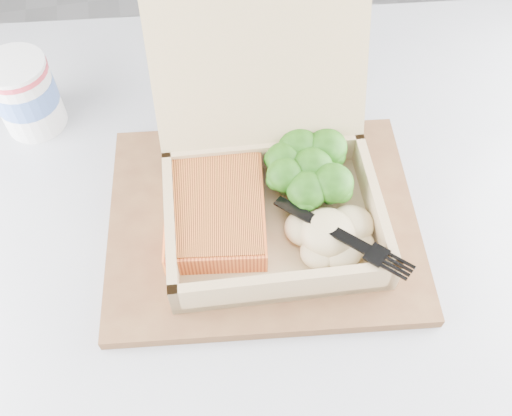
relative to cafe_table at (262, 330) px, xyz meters
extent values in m
plane|color=#9A9AA0|center=(-0.30, 0.26, -0.56)|extent=(4.00, 4.00, 0.00)
cylinder|color=black|center=(0.00, 0.00, -0.20)|extent=(0.09, 0.09, 0.72)
cube|color=#A5A8AE|center=(0.00, 0.00, 0.18)|extent=(0.96, 0.96, 0.03)
cube|color=brown|center=(0.01, 0.05, 0.20)|extent=(0.38, 0.32, 0.01)
cube|color=tan|center=(0.02, 0.03, 0.21)|extent=(0.24, 0.19, 0.01)
cube|color=tan|center=(-0.09, 0.04, 0.23)|extent=(0.02, 0.18, 0.05)
cube|color=tan|center=(0.13, 0.02, 0.23)|extent=(0.02, 0.18, 0.05)
cube|color=tan|center=(0.01, -0.05, 0.23)|extent=(0.23, 0.03, 0.05)
cube|color=tan|center=(0.02, 0.11, 0.23)|extent=(0.23, 0.03, 0.05)
cube|color=tan|center=(0.03, 0.15, 0.33)|extent=(0.23, 0.09, 0.17)
cube|color=orange|center=(-0.04, 0.05, 0.23)|extent=(0.13, 0.15, 0.03)
ellipsoid|color=#CAB083|center=(0.07, 0.00, 0.24)|extent=(0.10, 0.08, 0.03)
cube|color=black|center=(0.02, 0.04, 0.25)|extent=(0.08, 0.10, 0.02)
cube|color=black|center=(0.08, -0.02, 0.25)|extent=(0.05, 0.05, 0.01)
cylinder|color=silver|center=(-0.24, 0.26, 0.24)|extent=(0.08, 0.08, 0.10)
cylinder|color=#4769B3|center=(-0.24, 0.26, 0.25)|extent=(0.08, 0.08, 0.03)
cylinder|color=#C83545|center=(-0.24, 0.26, 0.28)|extent=(0.08, 0.08, 0.01)
cube|color=white|center=(0.03, 0.24, 0.20)|extent=(0.13, 0.17, 0.00)
camera|label=1|loc=(-0.07, -0.29, 0.74)|focal=40.00mm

